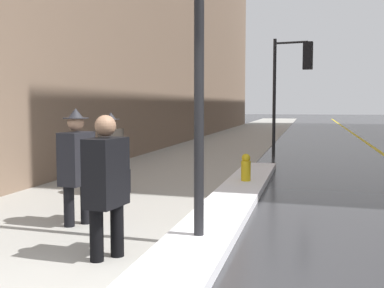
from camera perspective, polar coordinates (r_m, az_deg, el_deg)
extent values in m
cube|color=#9E9B93|center=(19.23, 3.19, -0.38)|extent=(4.00, 80.00, 0.01)
cube|color=gold|center=(19.06, 21.21, -0.75)|extent=(0.16, 80.00, 0.00)
cube|color=white|center=(8.45, 4.88, -6.54)|extent=(0.82, 9.62, 0.13)
cylinder|color=black|center=(5.79, 0.84, 13.16)|extent=(0.12, 0.12, 5.13)
cylinder|color=black|center=(16.61, 9.72, 5.48)|extent=(0.11, 0.11, 3.91)
cylinder|color=black|center=(16.61, 11.69, 11.70)|extent=(1.10, 0.26, 0.07)
cube|color=black|center=(16.45, 13.57, 10.15)|extent=(0.33, 0.25, 0.90)
sphere|color=red|center=(16.60, 13.66, 11.10)|extent=(0.19, 0.19, 0.19)
sphere|color=orange|center=(16.57, 13.64, 10.11)|extent=(0.19, 0.19, 0.19)
sphere|color=green|center=(16.54, 13.62, 9.12)|extent=(0.19, 0.19, 0.19)
cylinder|color=black|center=(5.51, -8.89, -8.85)|extent=(0.15, 0.15, 0.86)
cylinder|color=black|center=(5.37, -11.26, -9.23)|extent=(0.15, 0.15, 0.86)
cube|color=black|center=(5.33, -10.15, -3.32)|extent=(0.37, 0.55, 0.75)
sphere|color=#8C664C|center=(5.29, -10.23, 2.15)|extent=(0.23, 0.23, 0.23)
cube|color=black|center=(5.66, -8.25, -4.48)|extent=(0.13, 0.23, 0.28)
cylinder|color=black|center=(7.06, -12.51, -5.94)|extent=(0.15, 0.15, 0.84)
cylinder|color=black|center=(6.94, -14.39, -6.16)|extent=(0.15, 0.15, 0.84)
cube|color=black|center=(6.92, -13.53, -1.67)|extent=(0.36, 0.54, 0.74)
sphere|color=tan|center=(6.89, -13.61, 2.47)|extent=(0.23, 0.23, 0.23)
cylinder|color=#28282D|center=(6.88, -13.62, 3.00)|extent=(0.35, 0.35, 0.01)
cone|color=#28282D|center=(6.88, -13.63, 3.57)|extent=(0.22, 0.22, 0.14)
cube|color=black|center=(7.23, -11.92, -2.63)|extent=(0.13, 0.23, 0.28)
cylinder|color=black|center=(9.28, -8.86, -3.49)|extent=(0.14, 0.14, 0.80)
cylinder|color=black|center=(9.16, -10.19, -3.62)|extent=(0.14, 0.14, 0.80)
cube|color=#2D2823|center=(9.16, -9.56, -0.42)|extent=(0.34, 0.51, 0.70)
sphere|color=#8C664C|center=(9.13, -9.60, 2.54)|extent=(0.22, 0.22, 0.22)
cylinder|color=#28282D|center=(9.13, -9.61, 2.91)|extent=(0.33, 0.33, 0.01)
cone|color=#28282D|center=(9.13, -9.61, 3.31)|extent=(0.20, 0.20, 0.13)
cylinder|color=gold|center=(10.04, 6.40, -3.56)|extent=(0.20, 0.20, 0.55)
sphere|color=gold|center=(9.99, 6.42, -1.66)|extent=(0.18, 0.18, 0.18)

